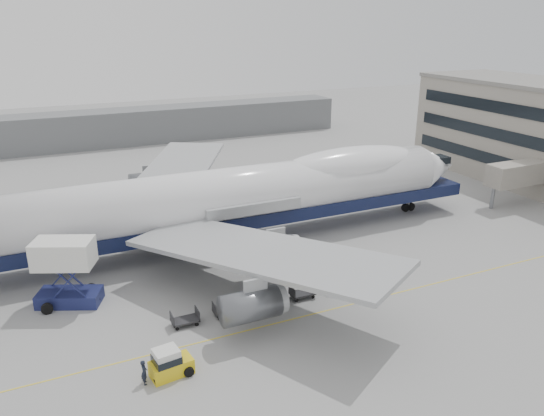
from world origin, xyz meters
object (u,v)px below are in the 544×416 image
catering_truck (66,269)px  ground_worker (144,372)px  baggage_tug (169,364)px  airliner (240,195)px

catering_truck → ground_worker: size_ratio=3.23×
baggage_tug → airliner: bearing=49.4°
catering_truck → baggage_tug: (5.66, -14.06, -2.48)m
baggage_tug → catering_truck: bearing=104.6°
airliner → ground_worker: (-15.71, -21.25, -4.66)m
airliner → catering_truck: 20.83m
catering_truck → baggage_tug: 15.35m
airliner → baggage_tug: airliner is taller
catering_truck → airliner: bearing=43.4°
airliner → baggage_tug: size_ratio=20.88×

